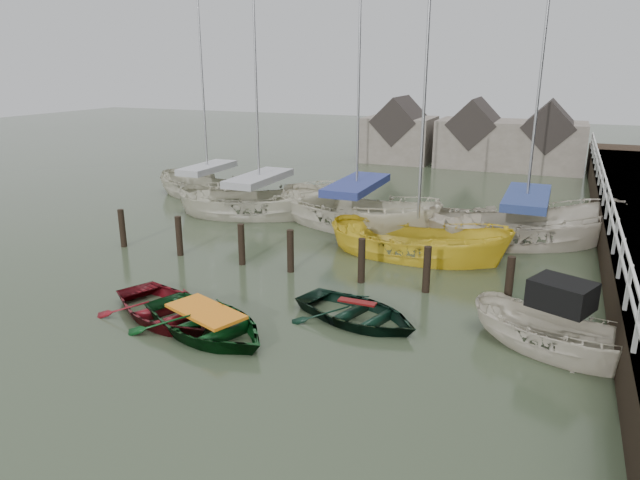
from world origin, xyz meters
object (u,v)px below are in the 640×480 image
at_px(sailboat_d, 522,241).
at_px(sailboat_e, 209,196).
at_px(rowboat_green, 207,333).
at_px(sailboat_b, 356,226).
at_px(rowboat_dkgreen, 357,321).
at_px(sailboat_c, 416,256).
at_px(motorboat, 555,348).
at_px(sailboat_a, 260,214).
at_px(rowboat_red, 166,318).

relative_size(sailboat_d, sailboat_e, 1.05).
height_order(rowboat_green, sailboat_e, sailboat_e).
bearing_deg(sailboat_b, rowboat_dkgreen, -143.29).
bearing_deg(sailboat_c, motorboat, -137.98).
distance_m(rowboat_green, motorboat, 8.33).
bearing_deg(motorboat, sailboat_a, 78.96).
xyz_separation_m(rowboat_dkgreen, sailboat_a, (-7.62, 8.67, 0.06)).
relative_size(motorboat, sailboat_b, 0.38).
distance_m(sailboat_c, sailboat_e, 12.87).
relative_size(motorboat, sailboat_d, 0.39).
distance_m(rowboat_red, motorboat, 9.68).
relative_size(rowboat_dkgreen, sailboat_e, 0.32).
xyz_separation_m(rowboat_green, sailboat_d, (6.63, 11.04, 0.06)).
relative_size(sailboat_b, sailboat_c, 1.21).
bearing_deg(rowboat_dkgreen, sailboat_e, 65.03).
bearing_deg(sailboat_d, sailboat_b, 70.58).
bearing_deg(rowboat_red, rowboat_dkgreen, -43.40).
bearing_deg(rowboat_red, motorboat, -52.72).
xyz_separation_m(rowboat_dkgreen, sailboat_b, (-3.03, 8.46, 0.06)).
xyz_separation_m(rowboat_green, rowboat_dkgreen, (3.20, 2.13, 0.00)).
bearing_deg(rowboat_green, rowboat_dkgreen, -35.79).
bearing_deg(sailboat_b, rowboat_green, -163.91).
bearing_deg(sailboat_a, sailboat_d, -107.84).
bearing_deg(sailboat_a, rowboat_green, -176.79).
relative_size(rowboat_red, sailboat_e, 0.35).
relative_size(rowboat_green, sailboat_d, 0.35).
relative_size(rowboat_green, sailboat_c, 0.41).
distance_m(sailboat_b, sailboat_e, 8.97).
height_order(rowboat_dkgreen, sailboat_c, sailboat_c).
bearing_deg(sailboat_e, sailboat_d, -82.75).
bearing_deg(sailboat_a, sailboat_b, -111.66).
xyz_separation_m(motorboat, sailboat_c, (-4.65, 5.58, -0.09)).
bearing_deg(sailboat_a, sailboat_e, 43.66).
relative_size(rowboat_dkgreen, sailboat_d, 0.31).
height_order(rowboat_green, motorboat, motorboat).
relative_size(rowboat_green, sailboat_b, 0.34).
height_order(sailboat_d, sailboat_e, sailboat_d).
xyz_separation_m(sailboat_b, sailboat_d, (6.47, 0.44, 0.00)).
bearing_deg(sailboat_d, motorboat, 165.54).
distance_m(motorboat, sailboat_d, 8.83).
bearing_deg(sailboat_b, motorboat, -119.58).
height_order(motorboat, sailboat_d, sailboat_d).
xyz_separation_m(rowboat_green, sailboat_b, (0.17, 10.59, 0.06)).
distance_m(rowboat_red, sailboat_a, 10.90).
bearing_deg(sailboat_d, rowboat_dkgreen, 135.56).
xyz_separation_m(motorboat, sailboat_d, (-1.37, 8.72, -0.04)).
height_order(rowboat_dkgreen, sailboat_e, sailboat_e).
bearing_deg(sailboat_c, rowboat_red, 149.82).
distance_m(sailboat_a, sailboat_d, 11.06).
distance_m(sailboat_a, sailboat_c, 8.30).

